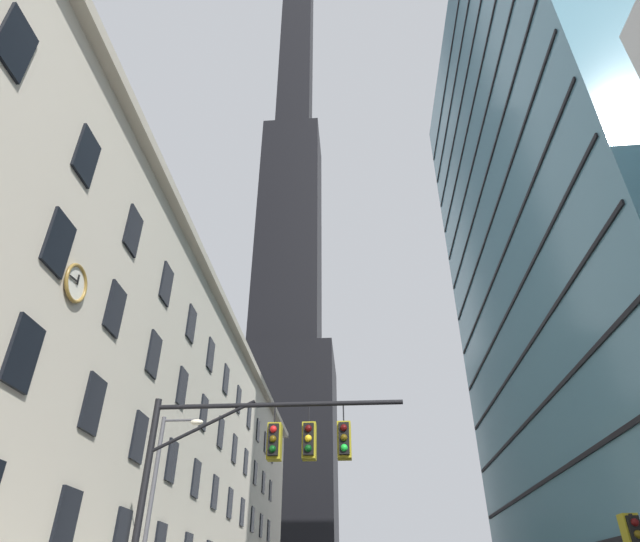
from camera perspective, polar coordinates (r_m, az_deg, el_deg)
station_building at (r=44.49m, az=-18.80°, el=-18.28°), size 12.93×69.25×22.05m
dark_skyscraper at (r=130.88m, az=-3.44°, el=-1.11°), size 22.16×22.16×233.78m
glass_office_midrise at (r=48.82m, az=26.71°, el=5.56°), size 15.58×36.00×57.33m
traffic_signal_mast at (r=16.09m, az=-6.30°, el=-19.65°), size 7.60×0.63×6.75m
street_lamppost at (r=23.77m, az=-17.23°, el=-22.76°), size 1.82×0.32×8.22m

